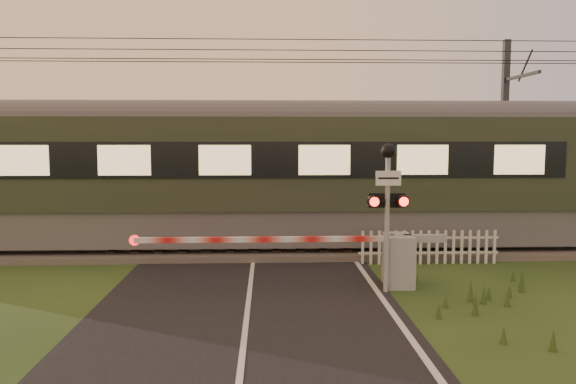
{
  "coord_description": "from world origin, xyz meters",
  "views": [
    {
      "loc": [
        0.4,
        -9.77,
        3.34
      ],
      "look_at": [
        0.87,
        3.2,
        2.06
      ],
      "focal_mm": 35.0,
      "sensor_mm": 36.0,
      "label": 1
    }
  ],
  "objects_px": {
    "crossing_signal": "(388,191)",
    "picket_fence": "(429,247)",
    "catenary_mast": "(505,135)",
    "boom_gate": "(384,257)"
  },
  "relations": [
    {
      "from": "crossing_signal",
      "to": "picket_fence",
      "type": "distance_m",
      "value": 3.6
    },
    {
      "from": "picket_fence",
      "to": "catenary_mast",
      "type": "xyz_separation_m",
      "value": [
        3.67,
        4.12,
        2.95
      ]
    },
    {
      "from": "boom_gate",
      "to": "picket_fence",
      "type": "distance_m",
      "value": 2.66
    },
    {
      "from": "boom_gate",
      "to": "picket_fence",
      "type": "bearing_deg",
      "value": 52.35
    },
    {
      "from": "crossing_signal",
      "to": "picket_fence",
      "type": "xyz_separation_m",
      "value": [
        1.69,
        2.65,
        -1.75
      ]
    },
    {
      "from": "picket_fence",
      "to": "catenary_mast",
      "type": "bearing_deg",
      "value": 48.28
    },
    {
      "from": "boom_gate",
      "to": "catenary_mast",
      "type": "relative_size",
      "value": 1.08
    },
    {
      "from": "boom_gate",
      "to": "crossing_signal",
      "type": "distance_m",
      "value": 1.65
    },
    {
      "from": "boom_gate",
      "to": "crossing_signal",
      "type": "xyz_separation_m",
      "value": [
        -0.07,
        -0.55,
        1.55
      ]
    },
    {
      "from": "crossing_signal",
      "to": "picket_fence",
      "type": "height_order",
      "value": "crossing_signal"
    }
  ]
}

